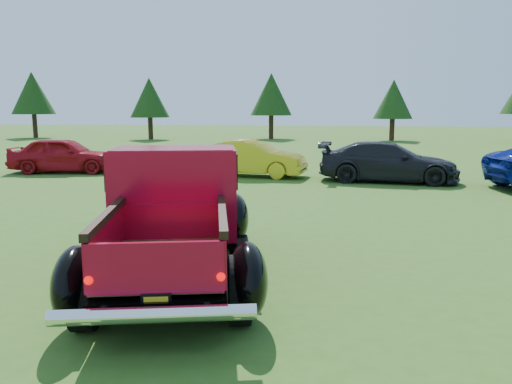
% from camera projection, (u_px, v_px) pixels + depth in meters
% --- Properties ---
extents(ground, '(120.00, 120.00, 0.00)m').
position_uv_depth(ground, '(261.00, 255.00, 8.07)').
color(ground, '#345A19').
rests_on(ground, ground).
extents(tree_far_west, '(3.33, 3.33, 5.20)m').
position_uv_depth(tree_far_west, '(33.00, 93.00, 39.65)').
color(tree_far_west, '#332114').
rests_on(tree_far_west, ground).
extents(tree_west, '(2.94, 2.94, 4.60)m').
position_uv_depth(tree_west, '(149.00, 98.00, 37.45)').
color(tree_west, '#332114').
rests_on(tree_west, ground).
extents(tree_mid_left, '(3.20, 3.20, 5.00)m').
position_uv_depth(tree_mid_left, '(271.00, 94.00, 38.20)').
color(tree_mid_left, '#332114').
rests_on(tree_mid_left, ground).
extents(tree_mid_right, '(2.82, 2.82, 4.40)m').
position_uv_depth(tree_mid_right, '(393.00, 99.00, 36.13)').
color(tree_mid_right, '#332114').
rests_on(tree_mid_right, ground).
extents(pickup_truck, '(3.11, 5.13, 1.80)m').
position_uv_depth(pickup_truck, '(176.00, 213.00, 7.22)').
color(pickup_truck, black).
rests_on(pickup_truck, ground).
extents(show_car_red, '(4.02, 2.09, 1.30)m').
position_uv_depth(show_car_red, '(64.00, 155.00, 18.38)').
color(show_car_red, '#9E0E17').
rests_on(show_car_red, ground).
extents(show_car_yellow, '(3.96, 1.92, 1.25)m').
position_uv_depth(show_car_yellow, '(251.00, 158.00, 17.36)').
color(show_car_yellow, gold).
rests_on(show_car_yellow, ground).
extents(show_car_grey, '(4.57, 2.29, 1.28)m').
position_uv_depth(show_car_grey, '(388.00, 162.00, 16.09)').
color(show_car_grey, black).
rests_on(show_car_grey, ground).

